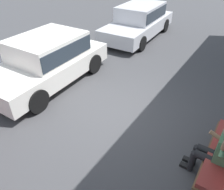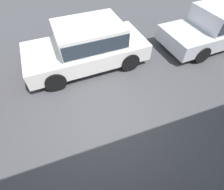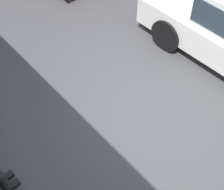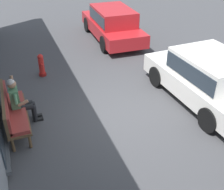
# 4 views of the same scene
# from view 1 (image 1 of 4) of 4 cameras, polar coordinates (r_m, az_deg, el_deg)

# --- Properties ---
(ground_plane) EXTENTS (60.00, 60.00, 0.00)m
(ground_plane) POSITION_cam_1_polar(r_m,az_deg,el_deg) (6.01, 0.12, -4.04)
(ground_plane) COLOR #424244
(person_on_phone) EXTENTS (0.73, 0.74, 1.33)m
(person_on_phone) POSITION_cam_1_polar(r_m,az_deg,el_deg) (4.49, 25.55, -12.79)
(person_on_phone) COLOR black
(person_on_phone) RESTS_ON ground_plane
(parked_car_near) EXTENTS (4.77, 2.08, 1.49)m
(parked_car_near) POSITION_cam_1_polar(r_m,az_deg,el_deg) (11.04, 7.17, 18.91)
(parked_car_near) COLOR silver
(parked_car_near) RESTS_ON ground_plane
(parked_car_mid) EXTENTS (4.22, 2.12, 1.49)m
(parked_car_mid) POSITION_cam_1_polar(r_m,az_deg,el_deg) (7.25, -16.52, 9.25)
(parked_car_mid) COLOR white
(parked_car_mid) RESTS_ON ground_plane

